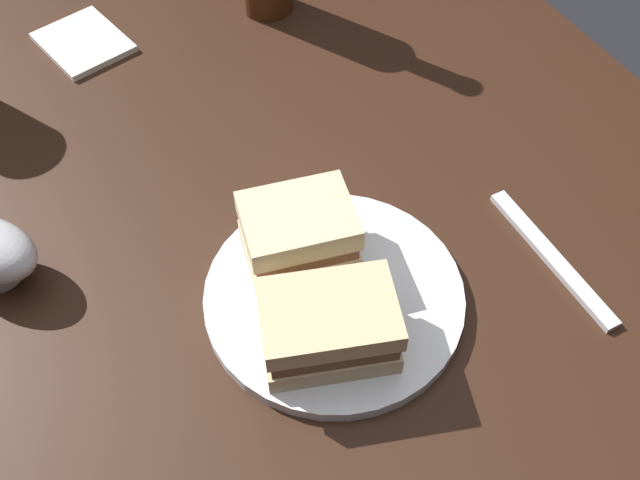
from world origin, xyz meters
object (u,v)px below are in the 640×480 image
sandwich_half_right (329,326)px  fork (552,257)px  plate (334,296)px  sandwich_half_left (299,234)px  napkin (83,42)px

sandwich_half_right → fork: size_ratio=0.74×
fork → sandwich_half_right: bearing=-92.5°
plate → fork: 0.22m
plate → sandwich_half_right: 0.06m
plate → fork: size_ratio=1.34×
sandwich_half_right → fork: (-0.01, -0.24, -0.04)m
sandwich_half_left → fork: sandwich_half_left is taller
plate → sandwich_half_right: sandwich_half_right is taller
sandwich_half_left → sandwich_half_right: size_ratio=0.86×
sandwich_half_left → napkin: size_ratio=1.04×
fork → plate: bearing=-104.7°
sandwich_half_right → fork: bearing=-92.8°
plate → napkin: 0.49m
sandwich_half_right → napkin: size_ratio=1.21×
napkin → fork: 0.62m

